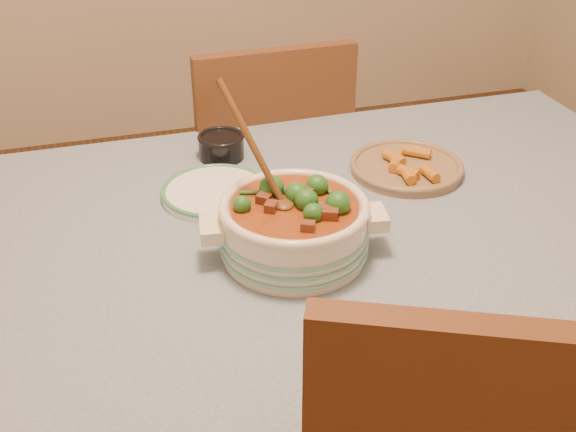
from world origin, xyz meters
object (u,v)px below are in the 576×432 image
object	(u,v)px
dining_table	(333,260)
stew_casserole	(294,223)
fried_plate	(407,165)
chair_far	(266,171)
white_plate	(216,191)
condiment_bowl	(221,145)

from	to	relation	value
dining_table	stew_casserole	size ratio (longest dim) A/B	4.62
stew_casserole	fried_plate	xyz separation A→B (m)	(0.35, 0.25, -0.05)
chair_far	white_plate	bearing A→B (deg)	61.92
dining_table	white_plate	bearing A→B (deg)	138.72
stew_casserole	condiment_bowl	world-z (taller)	stew_casserole
chair_far	dining_table	bearing A→B (deg)	86.00
condiment_bowl	fried_plate	world-z (taller)	condiment_bowl
dining_table	white_plate	size ratio (longest dim) A/B	6.14
white_plate	fried_plate	distance (m)	0.45
dining_table	stew_casserole	bearing A→B (deg)	-143.49
fried_plate	chair_far	bearing A→B (deg)	113.14
stew_casserole	white_plate	bearing A→B (deg)	110.11
condiment_bowl	fried_plate	bearing A→B (deg)	-26.42
white_plate	fried_plate	world-z (taller)	fried_plate
condiment_bowl	chair_far	distance (m)	0.43
stew_casserole	fried_plate	bearing A→B (deg)	35.70
dining_table	fried_plate	xyz separation A→B (m)	(0.24, 0.17, 0.11)
white_plate	chair_far	bearing A→B (deg)	63.54
stew_casserole	condiment_bowl	distance (m)	0.46
chair_far	condiment_bowl	bearing A→B (deg)	56.27
condiment_bowl	dining_table	bearing A→B (deg)	-66.61
white_plate	fried_plate	size ratio (longest dim) A/B	0.81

